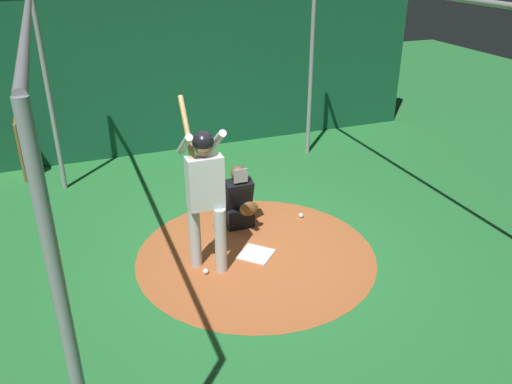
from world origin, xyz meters
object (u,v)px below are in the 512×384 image
at_px(home_plate, 256,254).
at_px(baseball_0, 301,215).
at_px(baseball_1, 206,271).
at_px(catcher, 239,202).
at_px(bat_rack, 22,147).
at_px(batter, 205,187).

height_order(home_plate, baseball_0, baseball_0).
bearing_deg(baseball_1, home_plate, 104.22).
bearing_deg(home_plate, catcher, 176.27).
height_order(catcher, baseball_0, catcher).
xyz_separation_m(home_plate, catcher, (-0.86, 0.06, 0.37)).
distance_m(bat_rack, baseball_0, 5.23).
bearing_deg(catcher, baseball_0, 82.49).
height_order(home_plate, baseball_1, baseball_1).
height_order(bat_rack, baseball_1, bat_rack).
distance_m(home_plate, baseball_1, 0.79).
bearing_deg(catcher, home_plate, -3.73).
height_order(bat_rack, baseball_0, bat_rack).
relative_size(home_plate, batter, 0.19).
xyz_separation_m(catcher, baseball_0, (0.13, 0.97, -0.34)).
bearing_deg(catcher, baseball_1, -38.00).
xyz_separation_m(batter, baseball_0, (-0.78, 1.71, -1.12)).
bearing_deg(batter, bat_rack, -151.67).
height_order(batter, bat_rack, batter).
height_order(home_plate, catcher, catcher).
bearing_deg(bat_rack, baseball_0, 49.41).
relative_size(batter, baseball_1, 29.80).
height_order(home_plate, bat_rack, bat_rack).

